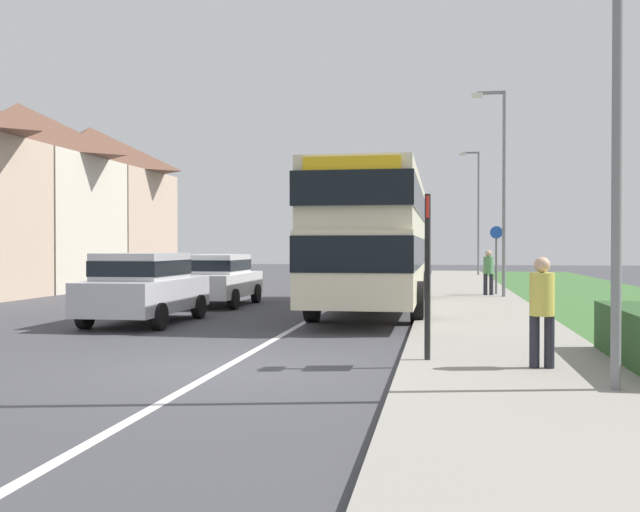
% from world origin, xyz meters
% --- Properties ---
extents(ground_plane, '(120.00, 120.00, 0.00)m').
position_xyz_m(ground_plane, '(0.00, 0.00, 0.00)').
color(ground_plane, '#424247').
extents(lane_marking_centre, '(0.14, 60.00, 0.01)m').
position_xyz_m(lane_marking_centre, '(0.00, 8.00, 0.00)').
color(lane_marking_centre, silver).
rests_on(lane_marking_centre, ground_plane).
extents(pavement_near_side, '(3.20, 68.00, 0.12)m').
position_xyz_m(pavement_near_side, '(4.20, 6.00, 0.06)').
color(pavement_near_side, gray).
rests_on(pavement_near_side, ground_plane).
extents(double_decker_bus, '(2.80, 11.40, 3.70)m').
position_xyz_m(double_decker_bus, '(1.40, 9.86, 2.14)').
color(double_decker_bus, beige).
rests_on(double_decker_bus, ground_plane).
extents(parked_car_silver, '(1.92, 4.16, 1.66)m').
position_xyz_m(parked_car_silver, '(-3.64, 5.65, 0.91)').
color(parked_car_silver, '#B7B7BC').
rests_on(parked_car_silver, ground_plane).
extents(parked_car_white, '(1.91, 4.10, 1.56)m').
position_xyz_m(parked_car_white, '(-3.50, 10.82, 0.86)').
color(parked_car_white, silver).
rests_on(parked_car_white, ground_plane).
extents(pedestrian_at_stop, '(0.34, 0.34, 1.67)m').
position_xyz_m(pedestrian_at_stop, '(4.59, 0.12, 0.98)').
color(pedestrian_at_stop, '#23232D').
rests_on(pedestrian_at_stop, ground_plane).
extents(pedestrian_walking_away, '(0.34, 0.34, 1.67)m').
position_xyz_m(pedestrian_walking_away, '(4.82, 15.34, 0.98)').
color(pedestrian_walking_away, '#23232D').
rests_on(pedestrian_walking_away, ground_plane).
extents(bus_stop_sign, '(0.09, 0.52, 2.60)m').
position_xyz_m(bus_stop_sign, '(3.00, 0.61, 1.54)').
color(bus_stop_sign, black).
rests_on(bus_stop_sign, ground_plane).
extents(cycle_route_sign, '(0.44, 0.08, 2.52)m').
position_xyz_m(cycle_route_sign, '(5.13, 15.92, 1.43)').
color(cycle_route_sign, slate).
rests_on(cycle_route_sign, ground_plane).
extents(street_lamp_near, '(1.14, 0.20, 7.96)m').
position_xyz_m(street_lamp_near, '(5.15, -1.31, 4.54)').
color(street_lamp_near, slate).
rests_on(street_lamp_near, ground_plane).
extents(street_lamp_mid, '(1.14, 0.20, 7.00)m').
position_xyz_m(street_lamp_mid, '(5.17, 14.57, 4.04)').
color(street_lamp_mid, slate).
rests_on(street_lamp_mid, ground_plane).
extents(street_lamp_far, '(1.14, 0.20, 7.31)m').
position_xyz_m(street_lamp_far, '(5.25, 32.88, 4.21)').
color(street_lamp_far, slate).
rests_on(street_lamp_far, ground_plane).
extents(house_terrace_far_side, '(6.85, 18.72, 7.78)m').
position_xyz_m(house_terrace_far_side, '(-14.19, 17.35, 3.89)').
color(house_terrace_far_side, '#C1A88E').
rests_on(house_terrace_far_side, ground_plane).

